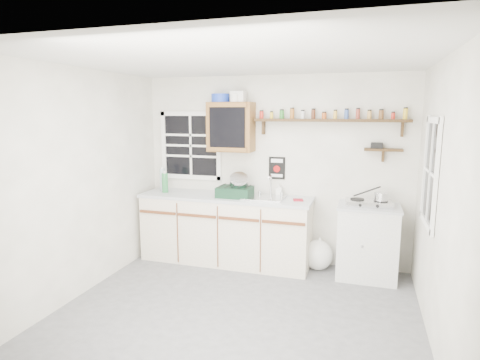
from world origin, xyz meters
name	(u,v)px	position (x,y,z in m)	size (l,w,h in m)	color
room	(237,193)	(0.00, 0.00, 1.25)	(3.64, 3.24, 2.54)	#515153
main_cabinet	(225,229)	(-0.58, 1.30, 0.46)	(2.31, 0.63, 0.92)	beige
right_cabinet	(367,241)	(1.25, 1.32, 0.46)	(0.73, 0.57, 0.91)	beige
sink	(264,197)	(-0.05, 1.30, 0.93)	(0.52, 0.44, 0.29)	silver
upper_cabinet	(231,127)	(-0.55, 1.44, 1.82)	(0.60, 0.32, 0.65)	#5C3617
upper_cabinet_clutter	(228,98)	(-0.59, 1.44, 2.21)	(0.46, 0.24, 0.14)	#1A38AF
spice_shelf	(330,119)	(0.73, 1.51, 1.93)	(1.91, 0.18, 0.35)	black
secondary_shelf	(381,149)	(1.36, 1.52, 1.58)	(0.45, 0.16, 0.24)	black
warning_sign	(277,168)	(0.05, 1.59, 1.28)	(0.22, 0.02, 0.30)	black
window_back	(191,146)	(-1.20, 1.59, 1.55)	(0.93, 0.03, 0.98)	black
window_right	(431,172)	(1.79, 0.55, 1.45)	(0.03, 0.78, 1.08)	black
water_bottles	(164,181)	(-1.50, 1.31, 1.07)	(0.17, 0.17, 0.35)	#A8BBC5
dish_rack	(236,189)	(-0.42, 1.27, 1.03)	(0.44, 0.35, 0.33)	black
soap_bottle	(279,189)	(0.10, 1.51, 1.00)	(0.08, 0.08, 0.17)	silver
rag	(298,200)	(0.39, 1.29, 0.93)	(0.12, 0.10, 0.02)	maroon
hotplate	(369,203)	(1.24, 1.31, 0.95)	(0.56, 0.33, 0.08)	silver
saucepan	(381,197)	(1.37, 1.31, 1.03)	(0.40, 0.21, 0.17)	silver
trash_bag	(318,255)	(0.65, 1.40, 0.19)	(0.40, 0.36, 0.46)	white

